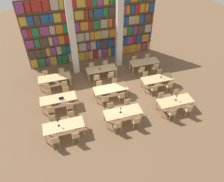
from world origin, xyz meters
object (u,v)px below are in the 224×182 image
object	(u,v)px
desk_lamp_0	(58,122)
reading_table_7	(101,69)
chair_3	(72,117)
desk_lamp_4	(100,66)
desk_lamp_3	(162,74)
reading_table_6	(55,78)
chair_35	(148,59)
laptop	(62,100)
chair_16	(105,100)
chair_23	(160,74)
chair_0	(55,141)
chair_15	(67,93)
pillar_center	(119,32)
chair_30	(111,76)
chair_17	(100,86)
chair_26	(64,85)
chair_21	(146,77)
chair_12	(51,111)
reading_table_4	(111,89)
chair_20	(154,89)
chair_33	(135,61)
chair_34	(155,68)
chair_5	(111,109)
chair_29	(92,68)
pillar_left	(72,38)
chair_14	(70,107)
reading_table_0	(64,126)
chair_25	(46,76)
chair_18	(121,96)
chair_4	(118,126)
chair_11	(177,95)
reading_table_3	(58,99)
chair_6	(136,121)
chair_10	(188,109)
reading_table_2	(175,101)
chair_9	(161,98)
desk_lamp_2	(177,97)
reading_table_5	(157,79)
chair_7	(128,105)
chair_28	(96,78)
chair_2	(76,136)
chair_31	(106,65)
chair_13	(49,96)
chair_22	(169,86)
reading_table_8	(144,62)
chair_32	(141,71)
reading_table_1	(123,113)

from	to	relation	value
desk_lamp_0	reading_table_7	distance (m)	6.19
chair_3	desk_lamp_4	size ratio (longest dim) A/B	1.89
desk_lamp_3	reading_table_6	distance (m)	7.88
reading_table_7	chair_35	xyz separation A→B (m)	(4.22, 0.68, -0.21)
desk_lamp_4	laptop	bearing A→B (deg)	-140.69
chair_16	chair_23	world-z (taller)	same
chair_0	chair_15	xyz separation A→B (m)	(1.17, 3.91, 0.00)
pillar_center	chair_30	distance (m)	3.49
chair_17	chair_26	distance (m)	2.58
chair_21	chair_23	xyz separation A→B (m)	(1.19, 0.00, 0.00)
chair_12	reading_table_4	size ratio (longest dim) A/B	0.38
laptop	chair_20	xyz separation A→B (m)	(6.43, -0.43, -0.32)
chair_15	chair_26	size ratio (longest dim) A/B	1.00
chair_33	chair_34	xyz separation A→B (m)	(1.18, -1.47, 0.00)
chair_5	chair_29	bearing A→B (deg)	-88.97
pillar_left	chair_0	distance (m)	7.75
chair_14	chair_21	world-z (taller)	same
reading_table_0	chair_25	world-z (taller)	chair_25
chair_18	chair_16	bearing A→B (deg)	180.00
chair_4	desk_lamp_4	world-z (taller)	desk_lamp_4
chair_11	reading_table_4	distance (m)	4.57
reading_table_3	reading_table_7	bearing A→B (deg)	34.27
chair_6	chair_26	bearing A→B (deg)	127.48
chair_10	reading_table_3	size ratio (longest dim) A/B	0.38
reading_table_2	chair_34	bearing A→B (deg)	82.25
chair_9	desk_lamp_3	size ratio (longest dim) A/B	2.25
desk_lamp_2	reading_table_7	bearing A→B (deg)	127.26
chair_9	laptop	world-z (taller)	laptop
desk_lamp_4	chair_34	size ratio (longest dim) A/B	0.53
chair_16	laptop	bearing A→B (deg)	169.96
desk_lamp_2	reading_table_5	distance (m)	2.50
chair_7	chair_28	xyz separation A→B (m)	(-1.26, 3.41, 0.00)
chair_5	chair_2	bearing A→B (deg)	30.66
reading_table_4	chair_28	size ratio (longest dim) A/B	2.63
chair_3	chair_25	bearing A→B (deg)	-75.78
chair_31	desk_lamp_2	bearing A→B (deg)	119.44
chair_13	chair_30	distance (m)	4.83
chair_31	desk_lamp_0	bearing A→B (deg)	52.00
chair_7	chair_22	world-z (taller)	same
chair_6	chair_10	world-z (taller)	same
chair_25	chair_7	bearing A→B (deg)	135.62
chair_15	desk_lamp_0	bearing A→B (deg)	75.02
chair_22	chair_0	bearing A→B (deg)	-163.43
chair_16	chair_13	bearing A→B (deg)	157.40
reading_table_4	reading_table_8	xyz separation A→B (m)	(3.60, 2.42, 0.00)
chair_32	chair_20	bearing A→B (deg)	-90.58
chair_0	chair_5	size ratio (longest dim) A/B	1.00
chair_28	chair_35	world-z (taller)	same
chair_34	chair_9	bearing A→B (deg)	-108.76
reading_table_1	chair_7	size ratio (longest dim) A/B	2.63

